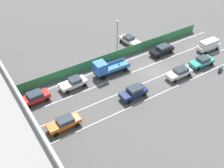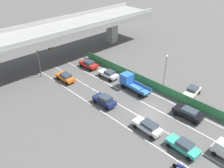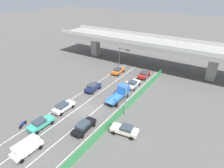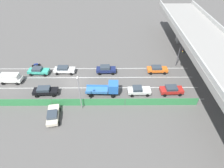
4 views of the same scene
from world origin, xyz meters
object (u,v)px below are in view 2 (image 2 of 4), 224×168
car_sedan_red (89,64)px  car_sedan_black (188,113)px  car_sedan_white (148,126)px  car_taxi_teal (183,146)px  street_lamp (165,70)px  motorcycle (180,167)px  car_sedan_navy (105,100)px  traffic_light (44,57)px  parked_sedan_cream (192,91)px  traffic_cone (144,85)px  car_taxi_orange (65,77)px  flatbed_truck_blue (130,82)px  car_hatchback_white (109,74)px

car_sedan_red → car_sedan_black: bearing=-89.8°
car_sedan_white → car_sedan_red: size_ratio=1.03×
car_taxi_teal → street_lamp: size_ratio=0.65×
car_sedan_black → motorcycle: size_ratio=2.55×
car_sedan_navy → traffic_light: traffic_light is taller
car_sedan_white → parked_sedan_cream: (13.09, 0.59, -0.04)m
traffic_cone → car_sedan_red: bearing=100.8°
car_sedan_white → motorcycle: bearing=-109.7°
car_sedan_black → parked_sedan_cream: bearing=25.6°
parked_sedan_cream → street_lamp: bearing=117.9°
traffic_cone → car_sedan_navy: bearing=175.9°
car_taxi_orange → street_lamp: size_ratio=0.63×
car_sedan_red → traffic_light: size_ratio=0.78×
street_lamp → car_sedan_navy: bearing=159.0°
parked_sedan_cream → traffic_cone: bearing=114.5°
flatbed_truck_blue → motorcycle: size_ratio=3.35×
flatbed_truck_blue → parked_sedan_cream: size_ratio=1.34×
car_sedan_red → parked_sedan_cream: car_sedan_red is taller
car_sedan_navy → car_sedan_red: bearing=61.7°
car_hatchback_white → street_lamp: 11.76m
car_sedan_black → car_taxi_teal: car_sedan_black is taller
car_hatchback_white → street_lamp: street_lamp is taller
car_sedan_red → car_sedan_white: bearing=-107.4°
motorcycle → car_hatchback_white: bearing=67.4°
car_taxi_orange → motorcycle: 27.76m
car_sedan_white → car_sedan_red: (6.90, 22.01, 0.01)m
car_taxi_teal → motorcycle: car_taxi_teal is taller
flatbed_truck_blue → traffic_light: traffic_light is taller
motorcycle → street_lamp: (13.25, 12.16, 3.84)m
car_taxi_teal → traffic_light: size_ratio=0.80×
car_taxi_orange → traffic_light: bearing=106.9°
car_hatchback_white → parked_sedan_cream: 16.30m
flatbed_truck_blue → parked_sedan_cream: (6.08, -9.25, -0.51)m
car_sedan_black → car_sedan_red: bearing=90.2°
car_hatchback_white → traffic_light: size_ratio=0.78×
motorcycle → flatbed_truck_blue: bearing=60.6°
motorcycle → traffic_cone: size_ratio=2.99×
car_sedan_red → parked_sedan_cream: bearing=-73.9°
car_sedan_black → traffic_cone: size_ratio=7.62×
car_sedan_black → traffic_light: traffic_light is taller
car_sedan_red → car_taxi_teal: bearing=-103.4°
car_sedan_white → motorcycle: 7.53m
car_sedan_white → car_sedan_red: bearing=72.6°
car_sedan_navy → car_sedan_white: bearing=-90.0°
car_sedan_navy → traffic_light: bearing=95.4°
car_sedan_white → traffic_cone: car_sedan_white is taller
flatbed_truck_blue → street_lamp: size_ratio=0.89×
car_taxi_teal → traffic_cone: 16.84m
car_taxi_orange → car_taxi_teal: 26.18m
car_sedan_navy → car_taxi_teal: car_sedan_navy is taller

